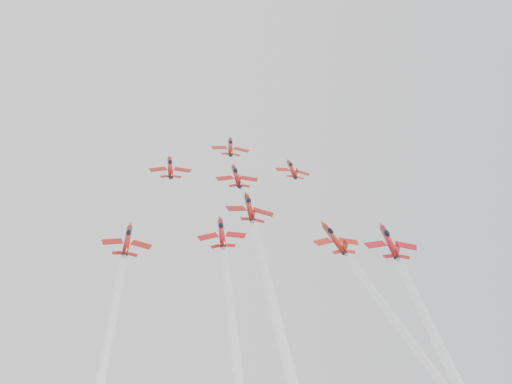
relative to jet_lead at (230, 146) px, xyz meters
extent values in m
cylinder|color=#9E1C0F|center=(0.00, -0.29, -0.32)|extent=(1.14, 8.87, 7.23)
cone|color=#9E1C0F|center=(0.00, 4.70, 3.54)|extent=(1.14, 2.49, 2.29)
cone|color=black|center=(0.00, -4.87, -3.86)|extent=(1.14, 1.68, 1.66)
ellipsoid|color=black|center=(0.00, 1.27, 1.55)|extent=(1.03, 2.37, 2.13)
cube|color=#9E1C0F|center=(-2.79, -0.91, -0.87)|extent=(4.21, 2.67, 1.22)
cube|color=#9E1C0F|center=(2.79, -0.91, -0.87)|extent=(4.21, 2.67, 1.22)
cube|color=#9E1C0F|center=(0.00, -4.65, -2.12)|extent=(0.12, 2.74, 2.77)
cube|color=#9E1C0F|center=(-1.45, -4.05, -3.23)|extent=(2.02, 1.32, 0.70)
cube|color=#9E1C0F|center=(1.45, -4.05, -3.23)|extent=(2.02, 1.32, 0.70)
cylinder|color=maroon|center=(-15.55, -11.87, -9.28)|extent=(1.10, 8.59, 7.00)
cone|color=maroon|center=(-15.55, -7.04, -5.54)|extent=(1.10, 2.42, 2.22)
cone|color=black|center=(-15.55, -16.31, -12.71)|extent=(1.10, 1.62, 1.61)
ellipsoid|color=black|center=(-15.55, -10.36, -7.47)|extent=(1.00, 2.29, 2.06)
cube|color=maroon|center=(-18.25, -12.47, -9.81)|extent=(4.08, 2.59, 1.18)
cube|color=maroon|center=(-12.84, -12.47, -9.81)|extent=(4.08, 2.59, 1.18)
cube|color=maroon|center=(-15.55, -16.09, -11.02)|extent=(0.12, 2.65, 2.69)
cube|color=maroon|center=(-16.95, -15.51, -12.10)|extent=(1.96, 1.28, 0.68)
cube|color=maroon|center=(-14.14, -15.51, -12.10)|extent=(1.96, 1.28, 0.68)
cylinder|color=#A4100F|center=(-0.80, -14.32, -11.17)|extent=(1.12, 8.73, 7.11)
cone|color=#A4100F|center=(-0.80, -9.41, -7.37)|extent=(1.12, 2.45, 2.25)
cone|color=black|center=(-0.80, -18.82, -14.65)|extent=(1.12, 1.65, 1.63)
ellipsoid|color=black|center=(-0.80, -12.78, -9.33)|extent=(1.02, 2.33, 2.09)
cube|color=#A4100F|center=(-3.55, -14.93, -11.71)|extent=(4.14, 2.63, 1.20)
cube|color=#A4100F|center=(1.95, -14.93, -11.71)|extent=(4.14, 2.63, 1.20)
cube|color=#A4100F|center=(-0.80, -18.60, -12.94)|extent=(0.12, 2.69, 2.73)
cube|color=#A4100F|center=(-2.22, -18.02, -14.03)|extent=(1.99, 1.30, 0.69)
cube|color=#A4100F|center=(0.63, -18.02, -14.03)|extent=(1.99, 1.30, 0.69)
cylinder|color=#AC1510|center=(13.37, -9.96, -7.80)|extent=(1.01, 7.85, 6.39)
cone|color=#AC1510|center=(13.37, -5.55, -4.39)|extent=(1.01, 2.21, 2.03)
cone|color=black|center=(13.37, -14.02, -10.94)|extent=(1.01, 1.48, 1.47)
ellipsoid|color=black|center=(13.37, -8.58, -6.15)|extent=(0.91, 2.09, 1.88)
cube|color=#AC1510|center=(10.91, -10.52, -8.29)|extent=(3.72, 2.37, 1.08)
cube|color=#AC1510|center=(15.84, -10.52, -8.29)|extent=(3.72, 2.37, 1.08)
cube|color=#AC1510|center=(13.37, -13.82, -9.40)|extent=(0.11, 2.42, 2.45)
cube|color=#AC1510|center=(12.09, -13.29, -10.38)|extent=(1.79, 1.17, 0.62)
cube|color=#AC1510|center=(14.65, -13.29, -10.38)|extent=(1.79, 1.17, 0.62)
cylinder|color=maroon|center=(-0.15, -26.17, -20.34)|extent=(1.16, 9.08, 7.39)
cone|color=maroon|center=(-0.15, -21.07, -16.39)|extent=(1.16, 2.55, 2.34)
cone|color=black|center=(-0.15, -30.86, -23.97)|extent=(1.16, 1.72, 1.70)
ellipsoid|color=black|center=(-0.15, -24.57, -18.43)|extent=(1.06, 2.42, 2.18)
cube|color=maroon|center=(-3.00, -26.81, -20.90)|extent=(4.31, 2.74, 1.25)
cube|color=maroon|center=(2.71, -26.81, -20.90)|extent=(4.31, 2.74, 1.25)
cube|color=maroon|center=(-0.15, -30.63, -22.18)|extent=(0.13, 2.80, 2.84)
cube|color=maroon|center=(-1.63, -30.02, -23.32)|extent=(2.07, 1.35, 0.71)
cube|color=maroon|center=(1.34, -30.02, -23.32)|extent=(2.07, 1.35, 0.71)
cylinder|color=#9E150F|center=(-23.84, -36.97, -28.69)|extent=(1.00, 7.80, 6.36)
cone|color=#9E150F|center=(-23.84, -32.58, -25.30)|extent=(1.00, 2.19, 2.02)
cone|color=black|center=(-23.84, -40.99, -31.81)|extent=(1.00, 1.48, 1.46)
ellipsoid|color=black|center=(-23.84, -35.59, -27.05)|extent=(0.91, 2.08, 1.87)
cube|color=#9E150F|center=(-26.29, -37.52, -29.17)|extent=(3.70, 2.35, 1.07)
cube|color=#9E150F|center=(-21.38, -37.52, -29.17)|extent=(3.70, 2.35, 1.07)
cube|color=#9E150F|center=(-23.84, -40.80, -30.28)|extent=(0.11, 2.41, 2.44)
cube|color=#9E150F|center=(-25.11, -40.28, -31.25)|extent=(1.78, 1.16, 0.61)
cube|color=#9E150F|center=(-22.56, -40.28, -31.25)|extent=(1.78, 1.16, 0.61)
cylinder|color=#B31111|center=(-6.97, -34.34, -26.66)|extent=(1.05, 8.17, 6.65)
cone|color=#B31111|center=(-6.97, -29.75, -23.11)|extent=(1.05, 2.30, 2.11)
cone|color=black|center=(-6.97, -38.55, -29.92)|extent=(1.05, 1.54, 1.53)
ellipsoid|color=black|center=(-6.97, -32.90, -24.94)|extent=(0.95, 2.18, 1.96)
cube|color=#B31111|center=(-9.54, -34.91, -27.16)|extent=(3.88, 2.46, 1.12)
cube|color=#B31111|center=(-4.40, -34.91, -27.16)|extent=(3.88, 2.46, 1.12)
cube|color=#B31111|center=(-6.97, -38.35, -28.32)|extent=(0.11, 2.52, 2.55)
cube|color=#B31111|center=(-8.30, -37.80, -29.34)|extent=(1.86, 1.22, 0.64)
cube|color=#B31111|center=(-5.64, -37.80, -29.34)|extent=(1.86, 1.22, 0.64)
cylinder|color=#AE2010|center=(14.55, -35.16, -27.30)|extent=(1.07, 8.37, 6.82)
cone|color=#AE2010|center=(14.55, -30.46, -23.66)|extent=(1.07, 2.35, 2.16)
cone|color=black|center=(14.55, -39.48, -30.64)|extent=(1.07, 1.58, 1.56)
ellipsoid|color=black|center=(14.55, -33.69, -25.54)|extent=(0.98, 2.23, 2.01)
cube|color=#AE2010|center=(11.92, -35.75, -27.81)|extent=(3.97, 2.52, 1.15)
cube|color=#AE2010|center=(17.19, -35.75, -27.81)|extent=(3.97, 2.52, 1.15)
cube|color=#AE2010|center=(14.55, -39.27, -29.00)|extent=(0.12, 2.58, 2.62)
cube|color=#AE2010|center=(13.19, -38.71, -30.04)|extent=(1.91, 1.25, 0.66)
cube|color=#AE2010|center=(15.92, -38.71, -30.04)|extent=(1.91, 1.25, 0.66)
cylinder|color=#B11019|center=(25.55, -35.74, -27.75)|extent=(1.20, 9.37, 7.63)
cone|color=#B11019|center=(25.55, -30.48, -23.67)|extent=(1.20, 2.63, 2.42)
cone|color=black|center=(25.55, -40.58, -31.49)|extent=(1.20, 1.77, 1.75)
ellipsoid|color=black|center=(25.55, -34.09, -25.78)|extent=(1.09, 2.50, 2.25)
cube|color=#B11019|center=(22.60, -36.40, -28.32)|extent=(4.44, 2.82, 1.29)
cube|color=#B11019|center=(28.50, -36.40, -28.32)|extent=(4.44, 2.82, 1.29)
cube|color=#B11019|center=(25.55, -40.34, -29.65)|extent=(0.13, 2.89, 2.93)
cube|color=#B11019|center=(24.02, -39.71, -30.82)|extent=(2.13, 1.39, 0.74)
cube|color=#B11019|center=(27.08, -39.71, -30.82)|extent=(2.13, 1.39, 0.74)
camera|label=1|loc=(-22.14, -137.75, -39.83)|focal=40.00mm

